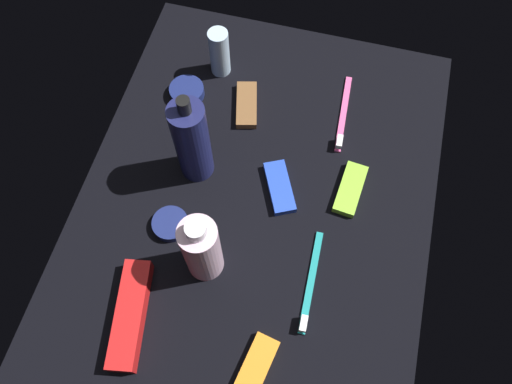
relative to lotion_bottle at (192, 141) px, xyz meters
The scene contains 13 objects.
ground_plane 16.37cm from the lotion_bottle, 73.81° to the left, with size 84.00×64.00×1.20cm, color black.
lotion_bottle is the anchor object (origin of this frame).
bodywash_bottle 19.08cm from the lotion_bottle, 21.76° to the left, with size 6.21×6.21×17.43cm.
deodorant_stick 23.84cm from the lotion_bottle, behind, with size 4.03×4.03×10.65cm, color silver.
toothbrush_pink 31.64cm from the lotion_bottle, 125.80° to the left, with size 18.04×2.08×2.10cm.
toothbrush_teal 31.98cm from the lotion_bottle, 55.61° to the left, with size 18.03×1.70×2.10cm.
toothpaste_box_red 30.56cm from the lotion_bottle, ahead, with size 17.60×4.40×3.20cm, color red.
snack_bar_orange 38.77cm from the lotion_bottle, 31.37° to the left, with size 10.40×4.00×1.50cm, color orange.
snack_bar_lime 30.15cm from the lotion_bottle, 94.73° to the left, with size 10.40×4.00×1.50cm, color #8CD133.
snack_bar_brown 18.73cm from the lotion_bottle, 160.85° to the left, with size 10.40×4.00×1.50cm, color brown.
snack_bar_blue 18.31cm from the lotion_bottle, 88.05° to the left, with size 10.40×4.00×1.50cm, color blue.
cream_tin_left 19.10cm from the lotion_bottle, 155.56° to the right, with size 6.97×6.97×2.07cm, color navy.
cream_tin_right 15.27cm from the lotion_bottle, ahead, with size 6.46×6.46×1.70cm, color navy.
Camera 1 is at (36.17, 9.38, 82.80)cm, focal length 34.67 mm.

